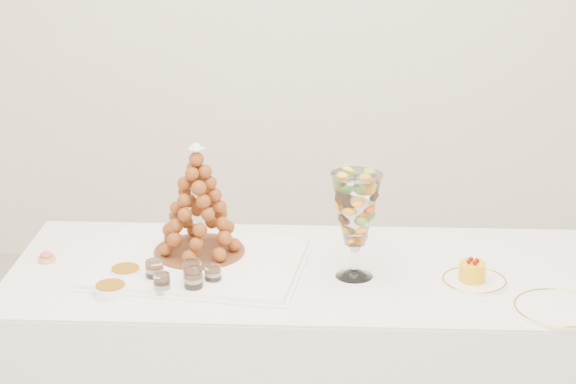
{
  "coord_description": "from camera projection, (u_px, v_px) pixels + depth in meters",
  "views": [
    {
      "loc": [
        0.1,
        -2.42,
        1.95
      ],
      "look_at": [
        -0.01,
        0.22,
        1.0
      ],
      "focal_mm": 60.0,
      "sensor_mm": 36.0,
      "label": 1
    }
  ],
  "objects": [
    {
      "name": "buffet_table",
      "position": [
        307.0,
        369.0,
        3.11
      ],
      "size": [
        1.86,
        0.75,
        0.71
      ],
      "rotation": [
        0.0,
        0.0,
        -0.0
      ],
      "color": "white",
      "rests_on": "ground"
    },
    {
      "name": "lace_tray",
      "position": [
        197.0,
        263.0,
        3.02
      ],
      "size": [
        0.7,
        0.56,
        0.02
      ],
      "primitive_type": "cube",
      "rotation": [
        0.0,
        0.0,
        -0.14
      ],
      "color": "white",
      "rests_on": "buffet_table"
    },
    {
      "name": "macaron_vase",
      "position": [
        356.0,
        210.0,
        2.88
      ],
      "size": [
        0.15,
        0.15,
        0.33
      ],
      "color": "white",
      "rests_on": "buffet_table"
    },
    {
      "name": "cake_plate",
      "position": [
        474.0,
        281.0,
        2.9
      ],
      "size": [
        0.2,
        0.2,
        0.01
      ],
      "primitive_type": "cylinder",
      "color": "white",
      "rests_on": "buffet_table"
    },
    {
      "name": "spare_plate",
      "position": [
        557.0,
        309.0,
        2.72
      ],
      "size": [
        0.25,
        0.25,
        0.01
      ],
      "primitive_type": "cylinder",
      "color": "white",
      "rests_on": "buffet_table"
    },
    {
      "name": "pink_tart",
      "position": [
        47.0,
        257.0,
        3.05
      ],
      "size": [
        0.05,
        0.05,
        0.03
      ],
      "color": "tan",
      "rests_on": "buffet_table"
    },
    {
      "name": "verrine_a",
      "position": [
        155.0,
        272.0,
        2.89
      ],
      "size": [
        0.05,
        0.05,
        0.07
      ],
      "primitive_type": "cylinder",
      "rotation": [
        0.0,
        0.0,
        0.0
      ],
      "color": "white",
      "rests_on": "buffet_table"
    },
    {
      "name": "verrine_b",
      "position": [
        192.0,
        273.0,
        2.88
      ],
      "size": [
        0.07,
        0.07,
        0.08
      ],
      "primitive_type": "cylinder",
      "rotation": [
        0.0,
        0.0,
        0.21
      ],
      "color": "white",
      "rests_on": "buffet_table"
    },
    {
      "name": "verrine_c",
      "position": [
        213.0,
        276.0,
        2.87
      ],
      "size": [
        0.06,
        0.06,
        0.07
      ],
      "primitive_type": "cylinder",
      "rotation": [
        0.0,
        0.0,
        -0.24
      ],
      "color": "white",
      "rests_on": "buffet_table"
    },
    {
      "name": "verrine_d",
      "position": [
        162.0,
        284.0,
        2.81
      ],
      "size": [
        0.06,
        0.06,
        0.07
      ],
      "primitive_type": "cylinder",
      "rotation": [
        0.0,
        0.0,
        0.25
      ],
      "color": "white",
      "rests_on": "buffet_table"
    },
    {
      "name": "verrine_e",
      "position": [
        193.0,
        282.0,
        2.82
      ],
      "size": [
        0.06,
        0.06,
        0.07
      ],
      "primitive_type": "cylinder",
      "rotation": [
        0.0,
        0.0,
        -0.0
      ],
      "color": "white",
      "rests_on": "buffet_table"
    },
    {
      "name": "ramekin_back",
      "position": [
        126.0,
        273.0,
        2.93
      ],
      "size": [
        0.09,
        0.09,
        0.03
      ],
      "primitive_type": "cylinder",
      "color": "white",
      "rests_on": "buffet_table"
    },
    {
      "name": "ramekin_front",
      "position": [
        111.0,
        290.0,
        2.82
      ],
      "size": [
        0.1,
        0.1,
        0.03
      ],
      "primitive_type": "cylinder",
      "color": "white",
      "rests_on": "buffet_table"
    },
    {
      "name": "croquembouche",
      "position": [
        198.0,
        200.0,
        3.01
      ],
      "size": [
        0.29,
        0.29,
        0.36
      ],
      "rotation": [
        0.0,
        0.0,
        0.18
      ],
      "color": "brown",
      "rests_on": "lace_tray"
    },
    {
      "name": "mousse_cake",
      "position": [
        472.0,
        271.0,
        2.89
      ],
      "size": [
        0.08,
        0.08,
        0.07
      ],
      "color": "#F4B10B",
      "rests_on": "cake_plate"
    }
  ]
}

